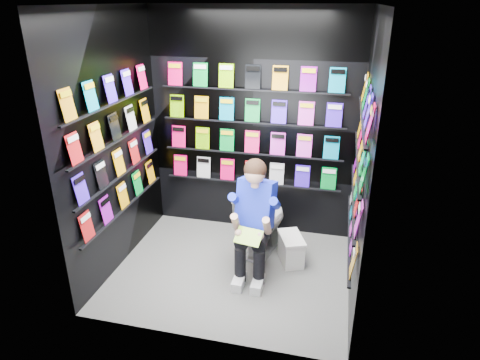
# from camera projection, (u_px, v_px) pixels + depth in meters

# --- Properties ---
(floor) EXTENTS (2.40, 2.40, 0.00)m
(floor) POSITION_uv_depth(u_px,v_px,m) (232.00, 271.00, 4.50)
(floor) COLOR #575755
(floor) RESTS_ON ground
(ceiling) EXTENTS (2.40, 2.40, 0.00)m
(ceiling) POSITION_uv_depth(u_px,v_px,m) (229.00, 4.00, 3.49)
(ceiling) COLOR white
(ceiling) RESTS_ON floor
(wall_back) EXTENTS (2.40, 0.04, 2.60)m
(wall_back) POSITION_uv_depth(u_px,v_px,m) (253.00, 126.00, 4.89)
(wall_back) COLOR black
(wall_back) RESTS_ON floor
(wall_front) EXTENTS (2.40, 0.04, 2.60)m
(wall_front) POSITION_uv_depth(u_px,v_px,m) (196.00, 199.00, 3.10)
(wall_front) COLOR black
(wall_front) RESTS_ON floor
(wall_left) EXTENTS (0.04, 2.00, 2.60)m
(wall_left) POSITION_uv_depth(u_px,v_px,m) (114.00, 145.00, 4.25)
(wall_left) COLOR black
(wall_left) RESTS_ON floor
(wall_right) EXTENTS (0.04, 2.00, 2.60)m
(wall_right) POSITION_uv_depth(u_px,v_px,m) (363.00, 165.00, 3.73)
(wall_right) COLOR black
(wall_right) RESTS_ON floor
(comics_back) EXTENTS (2.10, 0.06, 1.37)m
(comics_back) POSITION_uv_depth(u_px,v_px,m) (252.00, 126.00, 4.86)
(comics_back) COLOR #F80A61
(comics_back) RESTS_ON wall_back
(comics_left) EXTENTS (0.06, 1.70, 1.37)m
(comics_left) POSITION_uv_depth(u_px,v_px,m) (117.00, 145.00, 4.24)
(comics_left) COLOR #F80A61
(comics_left) RESTS_ON wall_left
(comics_right) EXTENTS (0.06, 1.70, 1.37)m
(comics_right) POSITION_uv_depth(u_px,v_px,m) (360.00, 164.00, 3.74)
(comics_right) COLOR #F80A61
(comics_right) RESTS_ON wall_right
(toilet) EXTENTS (0.55, 0.81, 0.73)m
(toilet) POSITION_uv_depth(u_px,v_px,m) (262.00, 220.00, 4.76)
(toilet) COLOR white
(toilet) RESTS_ON floor
(longbox) EXTENTS (0.33, 0.42, 0.28)m
(longbox) POSITION_uv_depth(u_px,v_px,m) (291.00, 250.00, 4.62)
(longbox) COLOR white
(longbox) RESTS_ON floor
(longbox_lid) EXTENTS (0.35, 0.45, 0.03)m
(longbox_lid) POSITION_uv_depth(u_px,v_px,m) (292.00, 238.00, 4.56)
(longbox_lid) COLOR white
(longbox_lid) RESTS_ON longbox
(reader) EXTENTS (0.62, 0.80, 1.33)m
(reader) POSITION_uv_depth(u_px,v_px,m) (256.00, 204.00, 4.26)
(reader) COLOR #1725C0
(reader) RESTS_ON toilet
(held_comic) EXTENTS (0.28, 0.19, 0.11)m
(held_comic) POSITION_uv_depth(u_px,v_px,m) (248.00, 237.00, 4.02)
(held_comic) COLOR green
(held_comic) RESTS_ON reader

